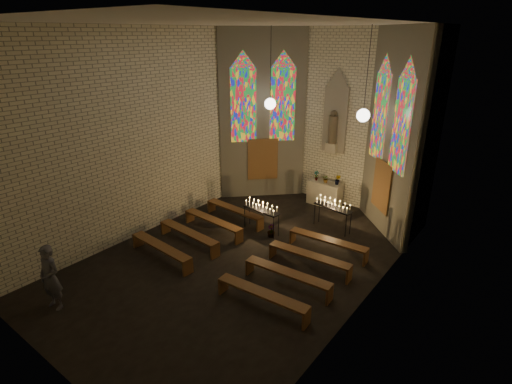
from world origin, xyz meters
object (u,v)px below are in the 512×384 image
at_px(votive_stand_right, 333,206).
at_px(visitor, 50,278).
at_px(altar, 325,193).
at_px(votive_stand_left, 261,208).
at_px(aisle_flower_pot, 271,231).

bearing_deg(votive_stand_right, visitor, -104.33).
bearing_deg(altar, votive_stand_left, -100.20).
relative_size(aisle_flower_pot, visitor, 0.26).
distance_m(altar, votive_stand_right, 2.32).
height_order(votive_stand_right, visitor, visitor).
height_order(votive_stand_left, votive_stand_right, votive_stand_right).
distance_m(aisle_flower_pot, visitor, 7.04).
distance_m(altar, votive_stand_left, 3.67).
bearing_deg(votive_stand_left, aisle_flower_pot, -9.26).
xyz_separation_m(altar, votive_stand_right, (1.31, -1.86, 0.44)).
bearing_deg(votive_stand_right, aisle_flower_pot, -118.28).
distance_m(votive_stand_left, visitor, 6.98).
distance_m(aisle_flower_pot, votive_stand_left, 0.89).
bearing_deg(aisle_flower_pot, votive_stand_right, 52.61).
bearing_deg(aisle_flower_pot, altar, 88.39).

